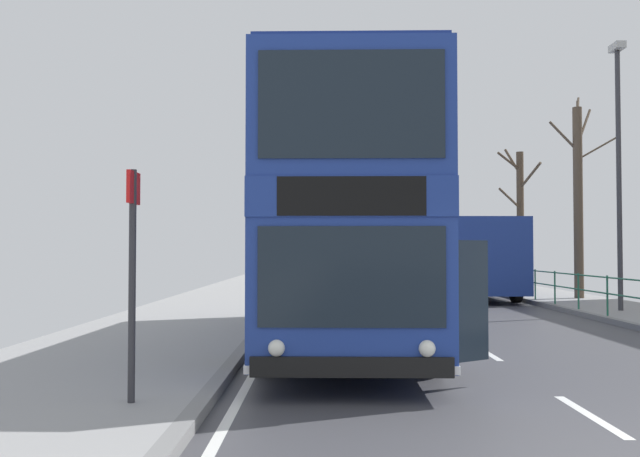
% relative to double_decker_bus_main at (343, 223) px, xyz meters
% --- Properties ---
extents(double_decker_bus_main, '(3.22, 10.25, 4.48)m').
position_rel_double_decker_bus_main_xyz_m(double_decker_bus_main, '(0.00, 0.00, 0.00)').
color(double_decker_bus_main, navy).
rests_on(double_decker_bus_main, ground).
extents(background_bus_far_lane, '(2.79, 11.05, 2.96)m').
position_rel_double_decker_bus_main_xyz_m(background_bus_far_lane, '(5.19, 15.12, -0.72)').
color(background_bus_far_lane, navy).
rests_on(background_bus_far_lane, ground).
extents(pedestrian_railing_far_kerb, '(0.05, 28.24, 1.04)m').
position_rel_double_decker_bus_main_xyz_m(pedestrian_railing_far_kerb, '(6.94, 6.84, -1.50)').
color(pedestrian_railing_far_kerb, '#236B4C').
rests_on(pedestrian_railing_far_kerb, ground).
extents(bus_stop_sign_near, '(0.08, 0.44, 2.57)m').
position_rel_double_decker_bus_main_xyz_m(bus_stop_sign_near, '(-2.55, -5.49, -0.61)').
color(bus_stop_sign_near, '#2D2D33').
rests_on(bus_stop_sign_near, ground).
extents(street_lamp_far_side, '(0.28, 0.60, 7.56)m').
position_rel_double_decker_bus_main_xyz_m(street_lamp_far_side, '(7.97, 6.42, 2.19)').
color(street_lamp_far_side, '#38383D').
rests_on(street_lamp_far_side, ground).
extents(bare_tree_far_00, '(2.48, 1.60, 7.44)m').
position_rel_double_decker_bus_main_xyz_m(bare_tree_far_00, '(8.74, 11.64, 1.40)').
color(bare_tree_far_00, brown).
rests_on(bare_tree_far_00, ground).
extents(bare_tree_far_01, '(1.85, 1.93, 6.28)m').
position_rel_double_decker_bus_main_xyz_m(bare_tree_far_01, '(8.36, 17.59, 1.05)').
color(bare_tree_far_01, '#4C3D2D').
rests_on(bare_tree_far_01, ground).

